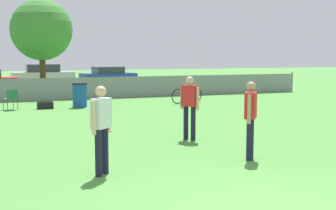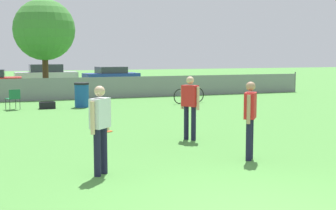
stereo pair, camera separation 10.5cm
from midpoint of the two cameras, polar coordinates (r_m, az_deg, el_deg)
fence_backline at (r=23.84m, az=-12.39°, el=1.94°), size 27.56×0.07×1.21m
tree_near_pole at (r=26.45m, az=-14.74°, el=8.84°), size 3.32×3.32×5.24m
player_thrower_red at (r=12.37m, az=2.94°, el=0.23°), size 0.41×0.51×1.69m
player_receiver_white at (r=8.83m, az=-7.94°, el=-2.24°), size 0.46×0.45×1.69m
player_defender_red at (r=10.20m, az=10.27°, el=-1.14°), size 0.44×0.47×1.69m
frisbee_disc at (r=13.87m, az=-7.10°, el=-3.20°), size 0.26×0.26×0.03m
folding_chair_sideline at (r=20.12m, az=-18.20°, el=0.88°), size 0.61×0.61×0.84m
bicycle_sideline at (r=21.72m, az=2.72°, el=1.17°), size 1.72×0.57×0.75m
trash_bin at (r=20.39m, az=-10.33°, el=1.22°), size 0.63×0.63×1.05m
gear_bag_sideline at (r=20.16m, az=-14.36°, el=-0.03°), size 0.64×0.35×0.31m
parked_car_silver at (r=35.65m, az=-14.56°, el=3.57°), size 4.45×1.83×1.53m
parked_car_blue at (r=35.67m, az=-6.85°, el=3.57°), size 4.21×2.22×1.32m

